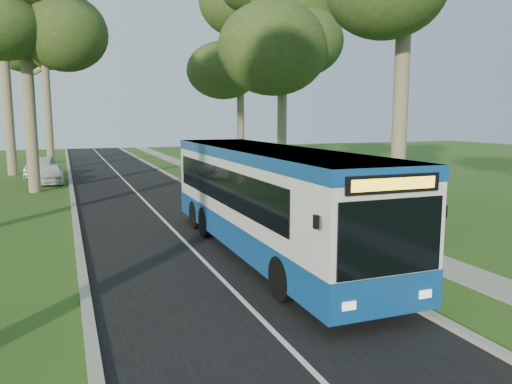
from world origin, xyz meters
The scene contains 16 objects.
ground centered at (0.00, 0.00, 0.00)m, with size 120.00×120.00×0.00m, color #2F561A.
road centered at (-3.50, 10.00, 0.01)m, with size 7.00×100.00×0.02m, color black.
kerb_east centered at (0.00, 10.00, 0.06)m, with size 0.25×100.00×0.12m, color #9E9B93.
kerb_west centered at (-7.00, 10.00, 0.06)m, with size 0.25×100.00×0.12m, color #9E9B93.
centre_line centered at (-3.50, 10.00, 0.02)m, with size 0.12×100.00×0.01m, color white.
footpath centered at (3.00, 10.00, 0.01)m, with size 1.50×100.00×0.02m, color gray.
bus centered at (-1.40, 0.68, 1.76)m, with size 2.72×12.83×3.40m.
bus_stop_sign centered at (0.30, -2.11, 1.41)m, with size 0.12×0.31×2.22m.
bus_shelter centered at (1.50, 0.94, 2.13)m, with size 2.60×3.82×3.00m.
litter_bin centered at (1.03, 1.88, 0.45)m, with size 0.51×0.51×0.89m.
car_white centered at (-8.18, 21.62, 0.67)m, with size 1.58×3.94×1.34m, color white.
car_silver centered at (-8.96, 25.33, 0.73)m, with size 1.55×4.44×1.46m, color #A4A6AB.
tree_west_d centered at (-11.00, 28.00, 11.79)m, with size 5.20×5.20×15.92m.
tree_west_e centered at (-8.50, 38.00, 11.48)m, with size 5.20×5.20×15.51m.
tree_east_c centered at (6.80, 18.00, 10.50)m, with size 5.20×5.20×14.17m.
tree_east_d centered at (8.00, 30.00, 10.77)m, with size 5.20×5.20×14.53m.
Camera 1 is at (-7.29, -13.61, 4.35)m, focal length 35.00 mm.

